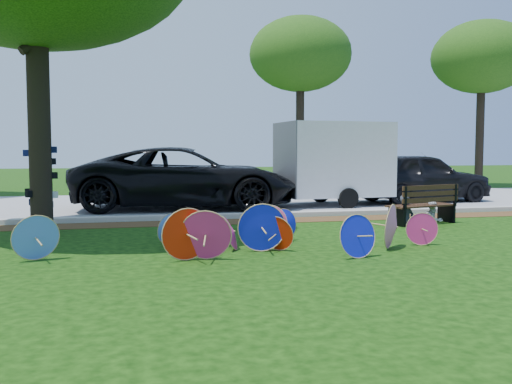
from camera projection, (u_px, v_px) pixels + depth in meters
ground at (253, 258)px, 9.12m from camera, size 90.00×90.00×0.00m
mulch_strip at (212, 222)px, 13.50m from camera, size 90.00×1.00×0.01m
curb at (208, 216)px, 14.17m from camera, size 90.00×0.30×0.12m
street at (190, 203)px, 18.21m from camera, size 90.00×8.00×0.01m
parasol_pile at (254, 230)px, 9.58m from camera, size 7.29×2.37×0.84m
black_van at (186, 178)px, 16.54m from camera, size 6.75×3.79×1.78m
dark_pickup at (419, 177)px, 18.62m from camera, size 4.97×2.52×1.62m
cargo_trailer at (334, 159)px, 17.51m from camera, size 3.34×2.26×2.84m
park_bench at (421, 204)px, 13.25m from camera, size 1.85×1.10×0.90m
person_left at (406, 196)px, 13.20m from camera, size 0.56×0.47×1.30m
person_right at (434, 202)px, 13.37m from camera, size 0.50×0.40×1.00m
bg_trees at (251, 49)px, 23.08m from camera, size 27.70×6.02×7.40m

